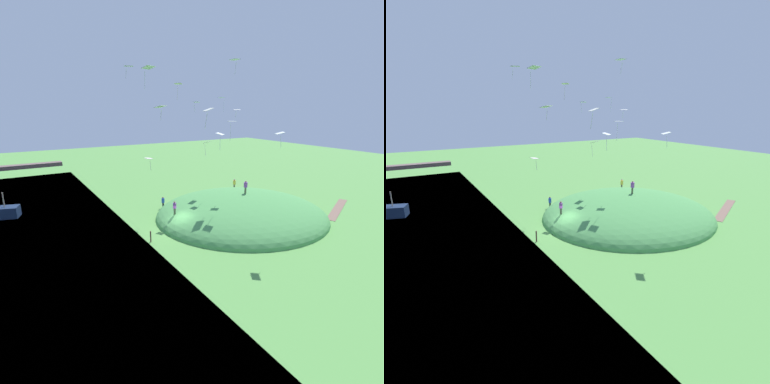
# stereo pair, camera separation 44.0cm
# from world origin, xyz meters

# --- Properties ---
(ground_plane) EXTENTS (160.00, 160.00, 0.00)m
(ground_plane) POSITION_xyz_m (0.00, 0.00, 0.00)
(ground_plane) COLOR #559444
(grass_hill) EXTENTS (21.79, 20.49, 5.10)m
(grass_hill) POSITION_xyz_m (9.27, 0.13, 0.00)
(grass_hill) COLOR #4B934B
(grass_hill) RESTS_ON ground_plane
(dirt_path) EXTENTS (9.91, 5.47, 0.04)m
(dirt_path) POSITION_xyz_m (22.03, -4.69, 0.02)
(dirt_path) COLOR #785B4D
(dirt_path) RESTS_ON ground_plane
(person_with_child) EXTENTS (0.58, 0.58, 1.70)m
(person_with_child) POSITION_xyz_m (10.58, 1.00, 3.58)
(person_with_child) COLOR #52563E
(person_with_child) RESTS_ON grass_hill
(person_walking_path) EXTENTS (0.52, 0.52, 1.68)m
(person_walking_path) POSITION_xyz_m (14.78, 8.39, 1.84)
(person_walking_path) COLOR brown
(person_walking_path) RESTS_ON grass_hill
(person_near_shore) EXTENTS (0.46, 0.46, 1.57)m
(person_near_shore) POSITION_xyz_m (0.38, 1.29, 2.43)
(person_near_shore) COLOR #353C2E
(person_near_shore) RESTS_ON grass_hill
(person_on_hilltop) EXTENTS (0.50, 0.50, 1.60)m
(person_on_hilltop) POSITION_xyz_m (2.14, 7.96, 1.00)
(person_on_hilltop) COLOR #313237
(person_on_hilltop) RESTS_ON ground_plane
(kite_0) EXTENTS (1.08, 0.90, 1.25)m
(kite_0) POSITION_xyz_m (-3.27, 3.95, 17.24)
(kite_0) COLOR white
(kite_1) EXTENTS (0.88, 0.99, 1.34)m
(kite_1) POSITION_xyz_m (6.12, 5.92, 13.82)
(kite_1) COLOR silver
(kite_2) EXTENTS (1.39, 1.30, 1.34)m
(kite_2) POSITION_xyz_m (-2.40, -1.51, 13.27)
(kite_2) COLOR silver
(kite_3) EXTENTS (1.00, 1.11, 2.24)m
(kite_3) POSITION_xyz_m (7.38, 0.23, 11.55)
(kite_3) COLOR silver
(kite_4) EXTENTS (1.39, 1.21, 2.00)m
(kite_4) POSITION_xyz_m (-3.15, -0.74, 16.62)
(kite_4) COLOR white
(kite_5) EXTENTS (1.35, 1.18, 2.00)m
(kite_5) POSITION_xyz_m (7.43, 5.26, 8.80)
(kite_5) COLOR white
(kite_6) EXTENTS (0.65, 0.92, 1.26)m
(kite_6) POSITION_xyz_m (-3.09, 0.07, 8.30)
(kite_6) COLOR silver
(kite_7) EXTENTS (1.07, 1.32, 1.88)m
(kite_7) POSITION_xyz_m (1.03, -4.27, 12.97)
(kite_7) COLOR silver
(kite_8) EXTENTS (1.00, 1.03, 1.06)m
(kite_8) POSITION_xyz_m (10.34, 3.04, 12.92)
(kite_8) COLOR white
(kite_9) EXTENTS (1.12, 1.13, 2.12)m
(kite_9) POSITION_xyz_m (5.02, 8.57, 16.06)
(kite_9) COLOR silver
(kite_10) EXTENTS (0.77, 1.05, 1.26)m
(kite_10) POSITION_xyz_m (3.63, -4.57, 17.34)
(kite_10) COLOR white
(kite_11) EXTENTS (1.41, 1.36, 2.02)m
(kite_11) POSITION_xyz_m (6.10, 0.73, 10.25)
(kite_11) COLOR white
(kite_12) EXTENTS (1.20, 1.29, 1.47)m
(kite_12) POSITION_xyz_m (7.20, -7.27, 10.85)
(kite_12) COLOR white
(kite_13) EXTENTS (0.71, 0.89, 1.80)m
(kite_13) POSITION_xyz_m (9.93, 5.76, 14.36)
(kite_13) COLOR white
(mooring_post) EXTENTS (0.14, 0.14, 1.18)m
(mooring_post) POSITION_xyz_m (-3.76, -1.26, 0.59)
(mooring_post) COLOR brown
(mooring_post) RESTS_ON ground_plane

